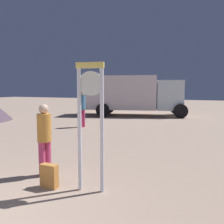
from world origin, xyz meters
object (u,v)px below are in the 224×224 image
box_truck_near (131,94)px  standing_clock (91,112)px  person_distant (82,107)px  person_near_clock (44,136)px  backpack (49,176)px

box_truck_near → standing_clock: bearing=-74.0°
standing_clock → person_distant: standing_clock is taller
person_distant → standing_clock: bearing=-57.6°
person_distant → person_near_clock: bearing=-65.9°
person_near_clock → box_truck_near: size_ratio=0.21×
person_distant → box_truck_near: 5.86m
standing_clock → box_truck_near: box_truck_near is taller
standing_clock → backpack: (-0.78, -0.21, -1.22)m
backpack → box_truck_near: bearing=102.3°
standing_clock → backpack: 1.47m
backpack → person_distant: size_ratio=0.25×
person_distant → box_truck_near: box_truck_near is taller
standing_clock → person_distant: bearing=122.4°
standing_clock → backpack: standing_clock is taller
standing_clock → box_truck_near: bearing=106.0°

